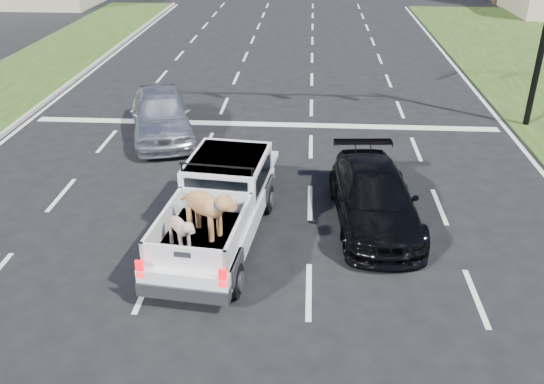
% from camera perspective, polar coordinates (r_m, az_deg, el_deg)
% --- Properties ---
extents(ground, '(160.00, 160.00, 0.00)m').
position_cam_1_polar(ground, '(12.55, -4.46, -9.46)').
color(ground, black).
rests_on(ground, ground).
extents(road_markings, '(17.75, 60.00, 0.01)m').
position_cam_1_polar(road_markings, '(18.19, -1.68, 2.95)').
color(road_markings, silver).
rests_on(road_markings, ground).
extents(pickup_truck, '(2.48, 5.48, 1.99)m').
position_cam_1_polar(pickup_truck, '(13.70, -5.42, -1.40)').
color(pickup_truck, black).
rests_on(pickup_truck, ground).
extents(silver_sedan, '(3.28, 5.24, 1.66)m').
position_cam_1_polar(silver_sedan, '(20.30, -10.93, 7.61)').
color(silver_sedan, silver).
rests_on(silver_sedan, ground).
extents(black_coupe, '(2.31, 4.97, 1.40)m').
position_cam_1_polar(black_coupe, '(14.75, 10.11, -0.59)').
color(black_coupe, black).
rests_on(black_coupe, ground).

